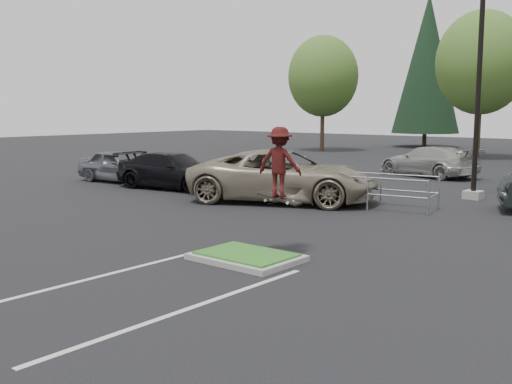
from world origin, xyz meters
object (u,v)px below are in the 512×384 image
Objects in this scene: light_pole at (479,71)px; car_l_tan at (280,176)px; decid_b at (481,66)px; conif_a at (427,64)px; car_far_silver at (430,161)px; cart_corral at (362,186)px; car_l_black at (173,171)px; skateboarder at (279,162)px; car_l_grey at (120,166)px; decid_a at (323,79)px.

car_l_tan is (-5.00, -5.00, -3.65)m from light_pole.
conif_a reaches higher than decid_b.
car_l_tan reaches higher than car_far_silver.
car_l_black is at bearing 176.76° from cart_corral.
light_pole is 19.70m from decid_b.
light_pole is 5.92× the size of skateboarder.
car_l_black is at bearing -83.09° from conif_a.
car_l_tan is 9.00m from car_l_grey.
skateboarder is 0.26× the size of car_l_tan.
conif_a is (-14.50, 28.00, 2.54)m from light_pole.
car_l_black is at bearing 66.59° from car_l_tan.
skateboarder is (18.12, -29.03, -3.54)m from decid_a.
car_l_black is 1.20× the size of car_l_grey.
conif_a is 34.89m from car_l_tan.
skateboarder is at bearing -78.30° from decid_b.
car_far_silver is (0.68, 11.00, -0.17)m from car_l_tan.
car_far_silver is at bearing -40.31° from decid_a.
decid_a is 23.97m from car_l_grey.
light_pole reaches higher than car_l_grey.
car_l_grey is at bearing -160.35° from light_pole.
decid_a is 27.87m from cart_corral.
conif_a is 33.84m from car_l_black.
decid_a is 1.75× the size of car_l_black.
car_l_grey reaches higher than cart_corral.
decid_b is at bearing -49.83° from conif_a.
car_l_grey is (-11.74, -0.93, 0.02)m from cart_corral.
car_far_silver is (-3.93, 17.00, -1.31)m from skateboarder.
car_l_black is (4.00, -33.00, -6.36)m from conif_a.
car_l_grey is 0.83× the size of car_far_silver.
decid_b is 13.78m from car_far_silver.
decid_b is at bearing -17.71° from car_l_black.
conif_a reaches higher than car_l_black.
light_pole is at bearing -74.23° from car_l_grey.
decid_a is at bearing 116.68° from cart_corral.
car_l_tan is 1.29× the size of car_far_silver.
light_pole is 1.55× the size of car_l_tan.
cart_corral is at bearing -91.68° from car_l_black.
decid_b is 25.26m from car_l_grey.
decid_b reaches higher than cart_corral.
light_pole is at bearing -106.15° from skateboarder.
car_l_black is 12.62m from car_far_silver.
skateboarder is (14.11, -39.00, -5.05)m from conif_a.
light_pole is 1.05× the size of decid_b.
light_pole is 31.63m from conif_a.
decid_a reaches higher than car_l_tan.
car_l_tan is 1.28× the size of car_l_black.
car_l_grey is (0.50, -33.00, -6.38)m from conif_a.
conif_a is at bearing -7.35° from car_l_tan.
conif_a is at bearing -3.01° from car_l_grey.
light_pole reaches higher than car_l_black.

